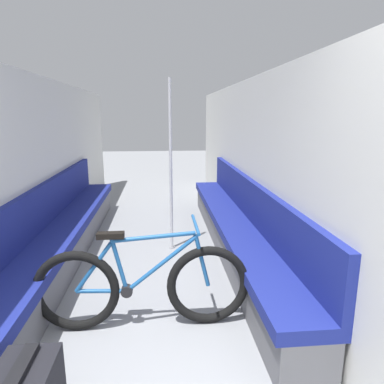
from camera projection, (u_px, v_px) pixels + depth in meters
name	position (u px, v px, depth m)	size (l,w,h in m)	color
wall_left	(28.00, 174.00, 3.57)	(0.10, 8.86, 2.07)	silver
wall_right	(263.00, 170.00, 3.80)	(0.10, 8.86, 2.07)	silver
bench_seat_row_left	(63.00, 234.00, 3.93)	(0.45, 4.39, 0.89)	#5B5B60
bench_seat_row_right	(236.00, 229.00, 4.11)	(0.45, 4.39, 0.89)	#5B5B60
bicycle	(143.00, 286.00, 2.64)	(1.66, 0.46, 0.84)	black
grab_pole_near	(171.00, 169.00, 4.09)	(0.08, 0.08, 2.05)	gray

